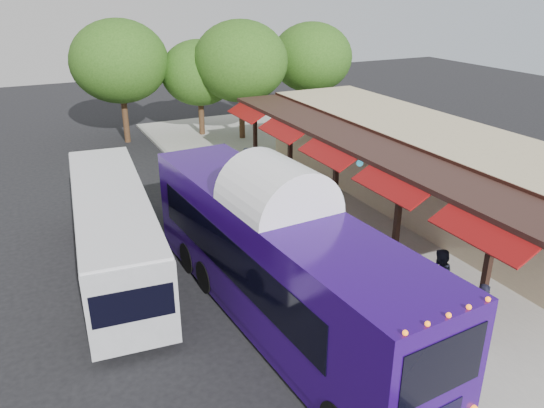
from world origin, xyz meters
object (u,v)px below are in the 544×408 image
city_bus (114,227)px  ped_d (248,168)px  ped_a (483,311)px  ped_b (438,279)px  coach_bus (277,256)px  sign_board (374,241)px  ped_c (253,181)px

city_bus → ped_d: city_bus is taller
ped_a → ped_b: size_ratio=0.86×
coach_bus → ped_a: size_ratio=7.65×
city_bus → coach_bus: bearing=-49.3°
coach_bus → sign_board: size_ratio=12.99×
ped_b → ped_c: 10.60m
ped_d → sign_board: (1.20, -8.57, -0.33)m
ped_b → sign_board: bearing=-103.2°
coach_bus → ped_b: coach_bus is taller
coach_bus → ped_c: coach_bus is taller
coach_bus → sign_board: coach_bus is taller
coach_bus → sign_board: 5.18m
ped_a → ped_c: (-1.51, 12.21, 0.05)m
ped_a → ped_b: ped_b is taller
ped_c → ped_d: size_ratio=0.88×
ped_b → ped_d: 11.99m
coach_bus → ped_d: coach_bus is taller
coach_bus → ped_b: size_ratio=6.56×
coach_bus → ped_d: (3.53, 10.23, -1.00)m
ped_a → ped_c: size_ratio=0.94×
coach_bus → ped_a: bearing=-40.3°
sign_board → ped_c: bearing=107.4°
ped_b → sign_board: (0.14, 3.37, -0.30)m
ped_a → ped_d: 13.70m
ped_c → ped_d: ped_d is taller
ped_a → ped_b: 1.72m
coach_bus → ped_d: size_ratio=6.35×
city_bus → ped_a: bearing=-40.7°
ped_d → ped_c: bearing=105.9°
ped_a → ped_b: bearing=85.6°
city_bus → sign_board: 9.16m
ped_b → ped_a: bearing=81.6°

